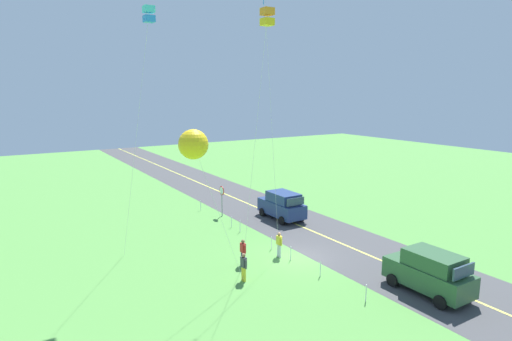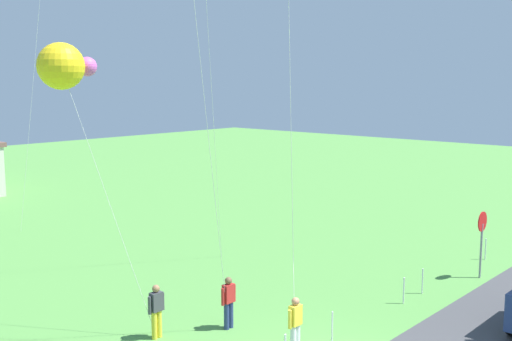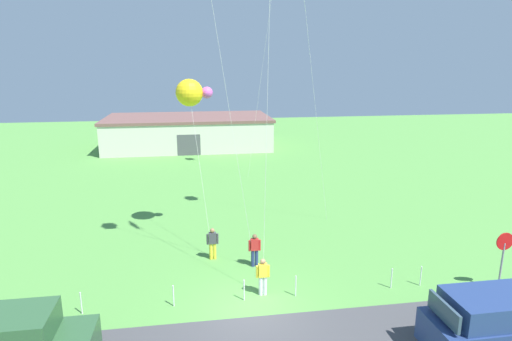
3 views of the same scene
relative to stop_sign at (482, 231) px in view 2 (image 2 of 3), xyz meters
name	(u,v)px [view 2 (image 2 of 3)]	position (x,y,z in m)	size (l,w,h in m)	color
stop_sign	(482,231)	(0.00, 0.00, 0.00)	(0.76, 0.08, 2.56)	gray
person_adult_near	(295,323)	(-9.90, 1.11, -0.94)	(0.58, 0.22, 1.60)	silver
person_adult_companion	(229,301)	(-9.85, 3.69, -0.94)	(0.58, 0.22, 1.60)	navy
person_child_watcher	(156,309)	(-11.75, 4.75, -0.94)	(0.58, 0.22, 1.60)	yellow
kite_yellow_high	(63,66)	(-12.52, 7.89, 6.03)	(1.90, 3.84, 8.53)	silver
fence_post_3	(332,327)	(-8.59, 0.80, -1.35)	(0.05, 0.05, 0.90)	silver
fence_post_4	(404,291)	(-4.43, 0.80, -1.35)	(0.05, 0.05, 0.90)	silver
fence_post_5	(422,281)	(-3.09, 0.80, -1.35)	(0.05, 0.05, 0.90)	silver
fence_post_6	(486,249)	(2.53, 0.80, -1.35)	(0.05, 0.05, 0.90)	silver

